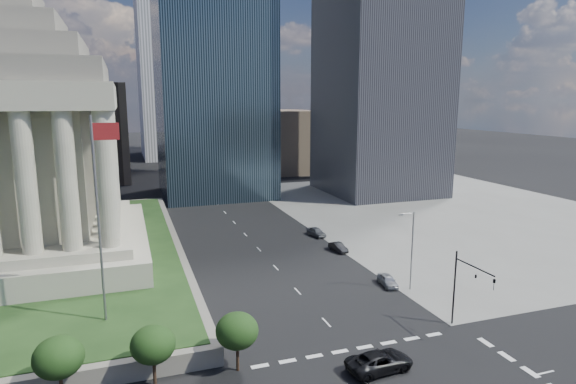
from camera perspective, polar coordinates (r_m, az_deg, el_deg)
name	(u,v)px	position (r m, az deg, el deg)	size (l,w,h in m)	color
ground	(205,191)	(127.38, -9.80, 0.13)	(500.00, 500.00, 0.00)	black
sidewalk_ne	(450,211)	(108.66, 18.66, -2.11)	(68.00, 90.00, 0.03)	slate
war_memorial	(2,115)	(73.29, -30.75, 7.88)	(34.00, 34.00, 39.00)	gray
flagpole	(99,209)	(48.89, -21.45, -1.89)	(2.52, 0.24, 20.00)	slate
midrise_glass	(213,72)	(120.83, -8.92, 13.88)	(26.00, 26.00, 60.00)	black
building_filler_ne	(285,140)	(162.60, -0.38, 6.13)	(20.00, 30.00, 20.00)	brown
building_filler_nw	(85,132)	(154.41, -22.93, 6.53)	(24.00, 30.00, 28.00)	brown
traffic_signal_ne	(467,282)	(52.26, 20.42, -10.02)	(0.30, 5.74, 8.00)	black
street_lamp_north	(411,246)	(61.19, 14.37, -6.22)	(2.13, 0.22, 10.00)	slate
pickup_truck	(380,361)	(45.15, 10.82, -19.11)	(2.80, 6.08, 1.69)	black
parked_sedan_near	(388,280)	(63.48, 11.74, -10.21)	(1.66, 4.13, 1.41)	#96999E
parked_sedan_mid	(338,247)	(76.06, 5.97, -6.52)	(4.01, 1.40, 1.32)	black
parked_sedan_far	(316,232)	(83.98, 3.39, -4.74)	(4.42, 1.78, 1.50)	#505357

